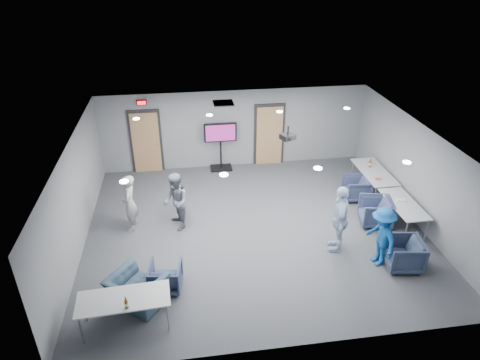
{
  "coord_description": "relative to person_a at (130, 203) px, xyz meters",
  "views": [
    {
      "loc": [
        -1.79,
        -9.52,
        6.77
      ],
      "look_at": [
        -0.31,
        0.64,
        1.2
      ],
      "focal_mm": 32.0,
      "sensor_mm": 36.0,
      "label": 1
    }
  ],
  "objects": [
    {
      "name": "door_left",
      "position": [
        0.3,
        3.43,
        0.27
      ],
      "size": [
        1.06,
        0.17,
        2.24
      ],
      "color": "black",
      "rests_on": "wall_back"
    },
    {
      "name": "wall_left",
      "position": [
        -1.2,
        -0.53,
        0.55
      ],
      "size": [
        0.02,
        8.0,
        2.7
      ],
      "primitive_type": "cube",
      "color": "slate",
      "rests_on": "floor"
    },
    {
      "name": "wall_front",
      "position": [
        3.3,
        -4.53,
        0.55
      ],
      "size": [
        9.0,
        0.02,
        2.7
      ],
      "primitive_type": "cube",
      "color": "slate",
      "rests_on": "floor"
    },
    {
      "name": "wrapper",
      "position": [
        7.29,
        -0.85,
        -0.04
      ],
      "size": [
        0.26,
        0.22,
        0.05
      ],
      "primitive_type": "cube",
      "rotation": [
        0.0,
        0.0,
        -0.36
      ],
      "color": "silver",
      "rests_on": "table_right_b"
    },
    {
      "name": "table_right_b",
      "position": [
        7.3,
        -0.98,
        -0.11
      ],
      "size": [
        0.72,
        1.73,
        0.73
      ],
      "rotation": [
        0.0,
        0.0,
        1.57
      ],
      "color": "#A1A4A6",
      "rests_on": "floor"
    },
    {
      "name": "bottle_front",
      "position": [
        0.24,
        -3.8,
        0.04
      ],
      "size": [
        0.07,
        0.07,
        0.28
      ],
      "color": "brown",
      "rests_on": "table_front_left"
    },
    {
      "name": "chair_right_a",
      "position": [
        6.65,
        0.62,
        -0.44
      ],
      "size": [
        0.86,
        0.85,
        0.71
      ],
      "primitive_type": "imported",
      "rotation": [
        0.0,
        0.0,
        -1.69
      ],
      "color": "#353D5C",
      "rests_on": "floor"
    },
    {
      "name": "floor",
      "position": [
        3.3,
        -0.53,
        -0.8
      ],
      "size": [
        9.0,
        9.0,
        0.0
      ],
      "primitive_type": "plane",
      "color": "#3D4045",
      "rests_on": "ground"
    },
    {
      "name": "wall_right",
      "position": [
        7.8,
        -0.53,
        0.55
      ],
      "size": [
        0.02,
        8.0,
        2.7
      ],
      "primitive_type": "cube",
      "color": "slate",
      "rests_on": "floor"
    },
    {
      "name": "ceiling",
      "position": [
        3.3,
        -0.53,
        1.9
      ],
      "size": [
        9.0,
        9.0,
        0.0
      ],
      "primitive_type": "plane",
      "rotation": [
        3.14,
        0.0,
        0.0
      ],
      "color": "silver",
      "rests_on": "wall_back"
    },
    {
      "name": "person_d",
      "position": [
        6.0,
        -2.38,
        -0.03
      ],
      "size": [
        0.69,
        1.06,
        1.54
      ],
      "primitive_type": "imported",
      "rotation": [
        0.0,
        0.0,
        -1.45
      ],
      "color": "#164D94",
      "rests_on": "floor"
    },
    {
      "name": "chair_right_c",
      "position": [
        6.53,
        -2.6,
        -0.42
      ],
      "size": [
        0.95,
        0.93,
        0.76
      ],
      "primitive_type": "imported",
      "rotation": [
        0.0,
        0.0,
        -1.72
      ],
      "color": "#313C55",
      "rests_on": "floor"
    },
    {
      "name": "chair_right_b",
      "position": [
        6.65,
        -0.75,
        -0.41
      ],
      "size": [
        0.99,
        0.97,
        0.77
      ],
      "primitive_type": "imported",
      "rotation": [
        0.0,
        0.0,
        -1.77
      ],
      "color": "#384260",
      "rests_on": "floor"
    },
    {
      "name": "downlights",
      "position": [
        3.3,
        -0.53,
        1.89
      ],
      "size": [
        6.18,
        3.78,
        0.02
      ],
      "color": "white",
      "rests_on": "ceiling"
    },
    {
      "name": "person_a",
      "position": [
        0.0,
        0.0,
        0.0
      ],
      "size": [
        0.42,
        0.61,
        1.59
      ],
      "primitive_type": "imported",
      "rotation": [
        0.0,
        0.0,
        -1.64
      ],
      "color": "gray",
      "rests_on": "floor"
    },
    {
      "name": "projector",
      "position": [
        4.27,
        0.11,
        1.61
      ],
      "size": [
        0.44,
        0.42,
        0.36
      ],
      "rotation": [
        0.0,
        0.0,
        0.41
      ],
      "color": "black",
      "rests_on": "ceiling"
    },
    {
      "name": "person_c",
      "position": [
        5.22,
        -1.69,
        0.1
      ],
      "size": [
        0.75,
        1.14,
        1.8
      ],
      "primitive_type": "imported",
      "rotation": [
        0.0,
        0.0,
        -1.89
      ],
      "color": "silver",
      "rests_on": "floor"
    },
    {
      "name": "table_front_left",
      "position": [
        0.15,
        -3.53,
        -0.11
      ],
      "size": [
        1.85,
        0.85,
        0.73
      ],
      "rotation": [
        0.0,
        0.0,
        0.06
      ],
      "color": "#A1A4A6",
      "rests_on": "floor"
    },
    {
      "name": "person_b",
      "position": [
        1.22,
        -0.14,
        0.02
      ],
      "size": [
        0.78,
        0.91,
        1.63
      ],
      "primitive_type": "imported",
      "rotation": [
        0.0,
        0.0,
        -1.34
      ],
      "color": "slate",
      "rests_on": "floor"
    },
    {
      "name": "hvac_diffuser",
      "position": [
        2.8,
        2.27,
        1.89
      ],
      "size": [
        0.6,
        0.6,
        0.03
      ],
      "primitive_type": "cube",
      "color": "black",
      "rests_on": "ceiling"
    },
    {
      "name": "tv_stand",
      "position": [
        2.78,
        3.22,
        0.15
      ],
      "size": [
        1.09,
        0.52,
        1.68
      ],
      "color": "black",
      "rests_on": "floor"
    },
    {
      "name": "door_right",
      "position": [
        4.5,
        3.43,
        0.27
      ],
      "size": [
        1.06,
        0.17,
        2.24
      ],
      "color": "black",
      "rests_on": "wall_back"
    },
    {
      "name": "bottle_right",
      "position": [
        7.28,
        1.24,
        0.04
      ],
      "size": [
        0.07,
        0.07,
        0.29
      ],
      "color": "brown",
      "rests_on": "table_right_a"
    },
    {
      "name": "chair_front_b",
      "position": [
        0.34,
        -2.93,
        -0.44
      ],
      "size": [
        1.46,
        1.43,
        0.72
      ],
      "primitive_type": "imported",
      "rotation": [
        0.0,
        0.0,
        2.5
      ],
      "color": "#34485A",
      "rests_on": "floor"
    },
    {
      "name": "exit_sign",
      "position": [
        0.3,
        3.41,
        1.65
      ],
      "size": [
        0.32,
        0.08,
        0.16
      ],
      "color": "black",
      "rests_on": "wall_back"
    },
    {
      "name": "chair_front_a",
      "position": [
        0.93,
        -2.53,
        -0.47
      ],
      "size": [
        0.79,
        0.81,
        0.65
      ],
      "primitive_type": "imported",
      "rotation": [
        0.0,
        0.0,
        3.0
      ],
      "color": "#343D5A",
      "rests_on": "floor"
    },
    {
      "name": "snack_box",
      "position": [
        7.19,
        0.41,
        -0.05
      ],
      "size": [
        0.18,
        0.13,
        0.04
      ],
      "primitive_type": "cube",
      "rotation": [
        0.0,
        0.0,
        -0.1
      ],
      "color": "#E23B38",
      "rests_on": "table_right_a"
    },
    {
      "name": "wall_back",
      "position": [
        3.3,
        3.47,
        0.55
      ],
      "size": [
        9.0,
        0.02,
        2.7
      ],
      "primitive_type": "cube",
      "color": "slate",
      "rests_on": "floor"
    },
    {
      "name": "table_right_a",
      "position": [
        7.3,
        0.92,
        -0.11
      ],
      "size": [
        0.8,
        1.93,
        0.73
      ],
      "rotation": [
        0.0,
        0.0,
        1.57
      ],
      "color": "#A1A4A6",
      "rests_on": "floor"
    }
  ]
}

